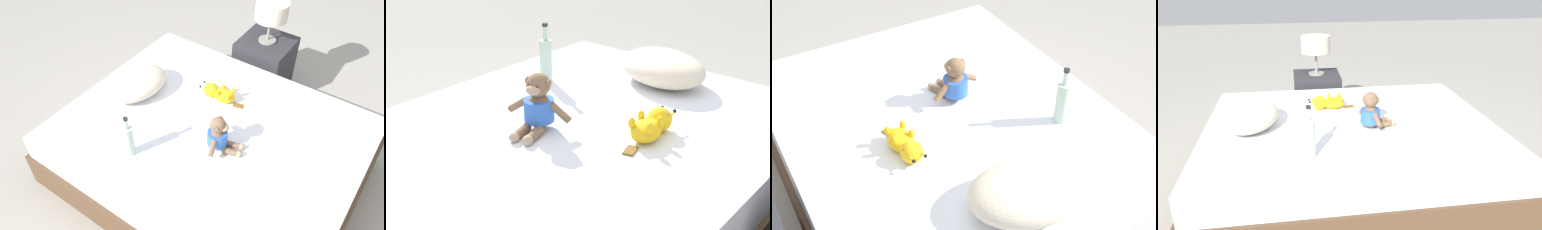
% 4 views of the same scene
% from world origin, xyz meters
% --- Properties ---
extents(ground_plane, '(16.00, 16.00, 0.00)m').
position_xyz_m(ground_plane, '(0.00, 0.00, 0.00)').
color(ground_plane, '#9E998E').
extents(bed, '(1.53, 1.89, 0.44)m').
position_xyz_m(bed, '(0.00, 0.00, 0.22)').
color(bed, brown).
rests_on(bed, ground_plane).
extents(pillow, '(0.53, 0.44, 0.16)m').
position_xyz_m(pillow, '(0.00, 0.63, 0.52)').
color(pillow, beige).
rests_on(pillow, bed).
extents(plush_monkey, '(0.28, 0.24, 0.24)m').
position_xyz_m(plush_monkey, '(-0.10, -0.12, 0.53)').
color(plush_monkey, brown).
rests_on(plush_monkey, bed).
extents(plush_yellow_creature, '(0.12, 0.33, 0.10)m').
position_xyz_m(plush_yellow_creature, '(0.27, 0.12, 0.49)').
color(plush_yellow_creature, yellow).
rests_on(plush_yellow_creature, bed).
extents(glass_bottle, '(0.06, 0.06, 0.29)m').
position_xyz_m(glass_bottle, '(-0.45, 0.28, 0.55)').
color(glass_bottle, '#B2D1B7').
rests_on(glass_bottle, bed).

